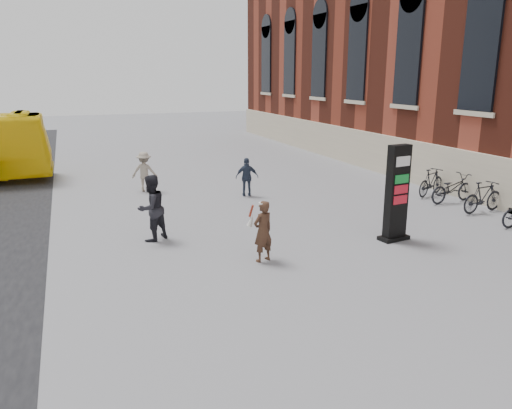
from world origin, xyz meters
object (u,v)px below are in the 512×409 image
object	(u,v)px
woman	(263,230)
bike_6	(452,188)
bike_5	(483,197)
bike_7	(431,182)
info_pylon	(397,193)
pedestrian_a	(151,208)
pedestrian_c	(247,177)
pedestrian_b	(144,172)

from	to	relation	value
woman	bike_6	world-z (taller)	woman
bike_5	bike_7	size ratio (longest dim) A/B	1.02
woman	bike_7	world-z (taller)	woman
bike_6	bike_7	size ratio (longest dim) A/B	1.13
info_pylon	bike_7	size ratio (longest dim) A/B	1.54
woman	pedestrian_a	size ratio (longest dim) A/B	0.83
pedestrian_a	pedestrian_c	distance (m)	5.84
bike_5	bike_7	bearing A→B (deg)	-5.83
info_pylon	bike_6	size ratio (longest dim) A/B	1.36
pedestrian_b	pedestrian_c	xyz separation A→B (m)	(3.52, -2.18, -0.05)
info_pylon	woman	xyz separation A→B (m)	(-4.06, -0.23, -0.55)
pedestrian_c	bike_6	size ratio (longest dim) A/B	0.74
info_pylon	pedestrian_a	size ratio (longest dim) A/B	1.44
woman	pedestrian_b	bearing A→B (deg)	-98.79
pedestrian_b	bike_7	xyz separation A→B (m)	(10.13, -4.60, -0.26)
bike_7	bike_6	bearing A→B (deg)	157.47
info_pylon	bike_5	world-z (taller)	info_pylon
pedestrian_a	info_pylon	bearing A→B (deg)	125.95
pedestrian_a	bike_7	bearing A→B (deg)	154.66
pedestrian_a	bike_5	world-z (taller)	pedestrian_a
info_pylon	pedestrian_c	distance (m)	6.73
bike_5	bike_6	size ratio (longest dim) A/B	0.90
pedestrian_b	pedestrian_c	bearing A→B (deg)	169.70
pedestrian_b	bike_6	world-z (taller)	pedestrian_b
pedestrian_a	pedestrian_b	distance (m)	6.22
pedestrian_b	bike_7	world-z (taller)	pedestrian_b
pedestrian_b	pedestrian_c	distance (m)	4.14
pedestrian_a	bike_7	xyz separation A→B (m)	(10.86, 1.58, -0.40)
woman	bike_6	xyz separation A→B (m)	(8.57, 3.04, -0.27)
info_pylon	bike_5	bearing A→B (deg)	8.75
pedestrian_c	pedestrian_b	bearing A→B (deg)	-15.15
pedestrian_c	bike_6	xyz separation A→B (m)	(6.61, -3.55, -0.21)
pedestrian_b	bike_7	bearing A→B (deg)	177.07
bike_5	pedestrian_b	bearing A→B (deg)	48.78
info_pylon	pedestrian_b	size ratio (longest dim) A/B	1.70
woman	pedestrian_a	distance (m)	3.46
bike_5	bike_6	xyz separation A→B (m)	(0.00, 1.46, -0.02)
pedestrian_c	bike_6	distance (m)	7.51
woman	pedestrian_c	xyz separation A→B (m)	(1.96, 6.59, -0.06)
bike_5	bike_6	bearing A→B (deg)	-5.83
pedestrian_a	bike_5	bearing A→B (deg)	141.04
pedestrian_c	bike_5	size ratio (longest dim) A/B	0.82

